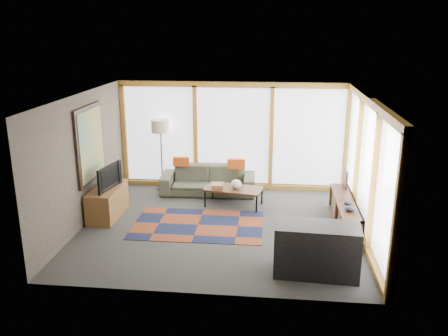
# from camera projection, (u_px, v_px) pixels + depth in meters

# --- Properties ---
(ground) EXTENTS (5.50, 5.50, 0.00)m
(ground) POSITION_uv_depth(u_px,v_px,m) (222.00, 227.00, 9.44)
(ground) COLOR #2D2D2B
(ground) RESTS_ON ground
(room_envelope) EXTENTS (5.52, 5.02, 2.62)m
(room_envelope) POSITION_uv_depth(u_px,v_px,m) (249.00, 145.00, 9.48)
(room_envelope) COLOR #40362F
(room_envelope) RESTS_ON ground
(rug) EXTENTS (2.60, 1.69, 0.01)m
(rug) POSITION_uv_depth(u_px,v_px,m) (198.00, 225.00, 9.51)
(rug) COLOR brown
(rug) RESTS_ON ground
(sofa) EXTENTS (2.25, 0.95, 0.65)m
(sofa) POSITION_uv_depth(u_px,v_px,m) (208.00, 180.00, 11.26)
(sofa) COLOR #3B3F30
(sofa) RESTS_ON ground
(pillow_left) EXTENTS (0.39, 0.13, 0.21)m
(pillow_left) POSITION_uv_depth(u_px,v_px,m) (181.00, 161.00, 11.25)
(pillow_left) COLOR #C84B16
(pillow_left) RESTS_ON sofa
(pillow_right) EXTENTS (0.41, 0.13, 0.23)m
(pillow_right) POSITION_uv_depth(u_px,v_px,m) (236.00, 164.00, 11.04)
(pillow_right) COLOR #C84B16
(pillow_right) RESTS_ON sofa
(floor_lamp) EXTENTS (0.43, 0.43, 1.72)m
(floor_lamp) POSITION_uv_depth(u_px,v_px,m) (162.00, 155.00, 11.40)
(floor_lamp) COLOR black
(floor_lamp) RESTS_ON ground
(coffee_table) EXTENTS (1.33, 0.84, 0.41)m
(coffee_table) POSITION_uv_depth(u_px,v_px,m) (234.00, 197.00, 10.49)
(coffee_table) COLOR #321E14
(coffee_table) RESTS_ON ground
(book_stack) EXTENTS (0.26, 0.31, 0.10)m
(book_stack) POSITION_uv_depth(u_px,v_px,m) (217.00, 186.00, 10.41)
(book_stack) COLOR brown
(book_stack) RESTS_ON coffee_table
(vase) EXTENTS (0.24, 0.24, 0.21)m
(vase) POSITION_uv_depth(u_px,v_px,m) (236.00, 184.00, 10.36)
(vase) COLOR beige
(vase) RESTS_ON coffee_table
(bookshelf) EXTENTS (0.38, 2.11, 0.53)m
(bookshelf) POSITION_uv_depth(u_px,v_px,m) (345.00, 213.00, 9.42)
(bookshelf) COLOR #321E14
(bookshelf) RESTS_ON ground
(bowl_a) EXTENTS (0.23, 0.23, 0.10)m
(bowl_a) POSITION_uv_depth(u_px,v_px,m) (350.00, 209.00, 8.80)
(bowl_a) COLOR black
(bowl_a) RESTS_ON bookshelf
(bowl_b) EXTENTS (0.17, 0.17, 0.08)m
(bowl_b) POSITION_uv_depth(u_px,v_px,m) (348.00, 203.00, 9.11)
(bowl_b) COLOR black
(bowl_b) RESTS_ON bookshelf
(shelf_picture) EXTENTS (0.05, 0.29, 0.38)m
(shelf_picture) POSITION_uv_depth(u_px,v_px,m) (345.00, 180.00, 10.01)
(shelf_picture) COLOR black
(shelf_picture) RESTS_ON bookshelf
(tv_console) EXTENTS (0.52, 1.25, 0.62)m
(tv_console) POSITION_uv_depth(u_px,v_px,m) (108.00, 202.00, 9.89)
(tv_console) COLOR brown
(tv_console) RESTS_ON ground
(television) EXTENTS (0.28, 0.89, 0.51)m
(television) POSITION_uv_depth(u_px,v_px,m) (106.00, 177.00, 9.68)
(television) COLOR black
(television) RESTS_ON tv_console
(bar_counter) EXTENTS (1.36, 0.69, 0.84)m
(bar_counter) POSITION_uv_depth(u_px,v_px,m) (317.00, 250.00, 7.52)
(bar_counter) COLOR black
(bar_counter) RESTS_ON ground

